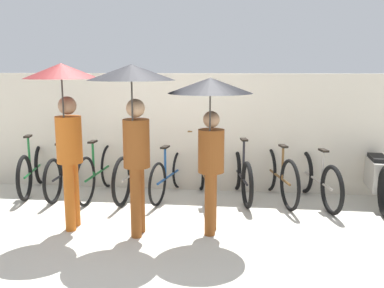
% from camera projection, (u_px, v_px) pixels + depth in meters
% --- Properties ---
extents(ground_plane, '(30.00, 30.00, 0.00)m').
position_uv_depth(ground_plane, '(146.00, 238.00, 5.20)').
color(ground_plane, beige).
extents(back_wall, '(13.50, 0.12, 1.95)m').
position_uv_depth(back_wall, '(173.00, 132.00, 7.18)').
color(back_wall, beige).
rests_on(back_wall, ground).
extents(parked_bicycle_0, '(0.52, 1.69, 0.98)m').
position_uv_depth(parked_bicycle_0, '(33.00, 169.00, 7.11)').
color(parked_bicycle_0, black).
rests_on(parked_bicycle_0, ground).
extents(parked_bicycle_1, '(0.44, 1.80, 0.98)m').
position_uv_depth(parked_bicycle_1, '(66.00, 171.00, 7.03)').
color(parked_bicycle_1, black).
rests_on(parked_bicycle_1, ground).
extents(parked_bicycle_2, '(0.44, 1.79, 1.05)m').
position_uv_depth(parked_bicycle_2, '(98.00, 172.00, 6.89)').
color(parked_bicycle_2, black).
rests_on(parked_bicycle_2, ground).
extents(parked_bicycle_3, '(0.44, 1.84, 1.00)m').
position_uv_depth(parked_bicycle_3, '(134.00, 172.00, 6.88)').
color(parked_bicycle_3, black).
rests_on(parked_bicycle_3, ground).
extents(parked_bicycle_4, '(0.49, 1.66, 1.08)m').
position_uv_depth(parked_bicycle_4, '(170.00, 174.00, 6.86)').
color(parked_bicycle_4, black).
rests_on(parked_bicycle_4, ground).
extents(parked_bicycle_5, '(0.53, 1.75, 1.01)m').
position_uv_depth(parked_bicycle_5, '(204.00, 175.00, 6.71)').
color(parked_bicycle_5, black).
rests_on(parked_bicycle_5, ground).
extents(parked_bicycle_6, '(0.48, 1.65, 1.00)m').
position_uv_depth(parked_bicycle_6, '(241.00, 176.00, 6.75)').
color(parked_bicycle_6, black).
rests_on(parked_bicycle_6, ground).
extents(parked_bicycle_7, '(0.58, 1.74, 1.08)m').
position_uv_depth(parked_bicycle_7, '(278.00, 175.00, 6.66)').
color(parked_bicycle_7, black).
rests_on(parked_bicycle_7, ground).
extents(parked_bicycle_8, '(0.56, 1.76, 1.03)m').
position_uv_depth(parked_bicycle_8, '(317.00, 179.00, 6.53)').
color(parked_bicycle_8, black).
rests_on(parked_bicycle_8, ground).
extents(pedestrian_leading, '(0.89, 0.89, 2.10)m').
position_uv_depth(pedestrian_leading, '(65.00, 106.00, 5.18)').
color(pedestrian_leading, '#B25619').
rests_on(pedestrian_leading, ground).
extents(pedestrian_center, '(1.00, 1.00, 2.08)m').
position_uv_depth(pedestrian_center, '(133.00, 103.00, 4.95)').
color(pedestrian_center, brown).
rests_on(pedestrian_center, ground).
extents(pedestrian_trailing, '(0.99, 0.99, 1.93)m').
position_uv_depth(pedestrian_trailing, '(211.00, 113.00, 5.03)').
color(pedestrian_trailing, brown).
rests_on(pedestrian_trailing, ground).
extents(motorcycle, '(0.58, 2.08, 0.93)m').
position_uv_depth(motorcycle, '(377.00, 176.00, 6.52)').
color(motorcycle, black).
rests_on(motorcycle, ground).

